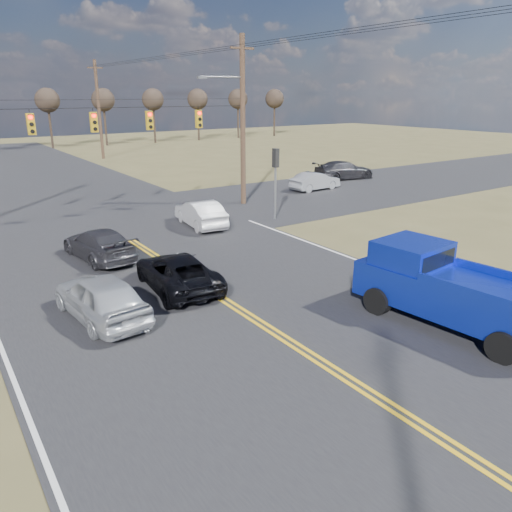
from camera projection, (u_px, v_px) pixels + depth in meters
ground at (327, 367)px, 12.82m from camera, size 160.00×160.00×0.00m
road_main at (165, 263)px, 20.70m from camera, size 14.00×120.00×0.02m
road_cross at (104, 223)px, 27.00m from camera, size 120.00×12.00×0.02m
signal_gantry at (105, 127)px, 25.53m from camera, size 19.60×4.83×10.00m
utility_poles at (100, 125)px, 24.59m from camera, size 19.60×58.32×10.00m
treeline at (51, 110)px, 32.29m from camera, size 87.00×117.80×7.40m
pickup_truck at (450, 289)px, 14.93m from camera, size 2.94×6.31×2.29m
silver_suv at (101, 297)px, 15.34m from camera, size 2.14×4.45×1.47m
black_suv at (177, 272)px, 17.78m from camera, size 2.51×4.70×1.26m
white_car_queue at (200, 213)px, 26.19m from camera, size 1.94×4.34×1.38m
dgrey_car_queue at (99, 244)px, 21.00m from camera, size 2.28×4.63×1.30m
cross_car_east_near at (315, 181)px, 36.08m from camera, size 1.65×4.04×1.30m
cross_car_east_far at (344, 170)px, 40.62m from camera, size 2.82×5.35×1.48m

